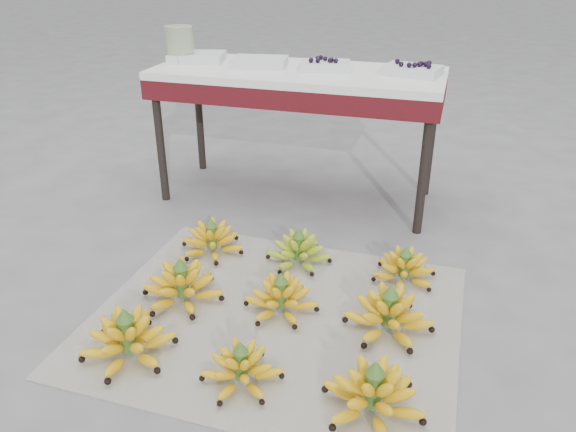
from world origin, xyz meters
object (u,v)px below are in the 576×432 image
(bunch_mid_center, at_px, (281,298))
(glass_jar, at_px, (180,44))
(bunch_front_left, at_px, (128,339))
(bunch_back_left, at_px, (212,240))
(vendor_table, at_px, (298,85))
(tray_left, at_px, (260,62))
(bunch_mid_right, at_px, (389,315))
(bunch_back_right, at_px, (404,269))
(tray_far_left, at_px, (197,57))
(bunch_back_center, at_px, (299,251))
(bunch_front_right, at_px, (373,394))
(tray_far_right, at_px, (413,70))
(newspaper_mat, at_px, (276,317))
(bunch_mid_left, at_px, (182,286))
(tray_right, at_px, (325,65))
(bunch_front_center, at_px, (241,368))

(bunch_mid_center, bearing_deg, glass_jar, 122.63)
(bunch_front_left, bearing_deg, bunch_back_left, 77.28)
(vendor_table, xyz_separation_m, tray_left, (-0.19, 0.01, 0.09))
(bunch_mid_center, height_order, bunch_mid_right, bunch_mid_right)
(bunch_back_right, distance_m, tray_far_left, 1.48)
(bunch_mid_right, distance_m, vendor_table, 1.26)
(bunch_back_center, bearing_deg, bunch_front_right, -59.60)
(bunch_front_left, relative_size, bunch_front_right, 1.04)
(bunch_front_right, distance_m, tray_far_left, 1.90)
(bunch_mid_right, relative_size, tray_far_right, 1.40)
(newspaper_mat, relative_size, vendor_table, 0.92)
(bunch_front_left, xyz_separation_m, bunch_back_left, (-0.01, 0.68, -0.01))
(bunch_mid_left, relative_size, tray_right, 1.30)
(glass_jar, bearing_deg, bunch_mid_left, -65.90)
(bunch_front_left, relative_size, bunch_back_left, 1.03)
(bunch_mid_left, relative_size, bunch_mid_center, 1.15)
(bunch_mid_center, distance_m, tray_right, 1.19)
(tray_left, distance_m, tray_far_right, 0.72)
(bunch_back_center, bearing_deg, tray_right, 96.11)
(newspaper_mat, relative_size, bunch_mid_center, 4.31)
(bunch_mid_left, distance_m, bunch_back_center, 0.50)
(bunch_mid_center, height_order, tray_left, tray_left)
(vendor_table, xyz_separation_m, tray_far_right, (0.52, 0.03, 0.10))
(bunch_mid_left, relative_size, bunch_mid_right, 0.87)
(tray_left, bearing_deg, bunch_back_center, -59.71)
(bunch_back_left, relative_size, tray_right, 1.35)
(bunch_back_left, xyz_separation_m, vendor_table, (0.18, 0.67, 0.51))
(bunch_mid_left, xyz_separation_m, tray_far_left, (-0.39, 1.06, 0.60))
(newspaper_mat, distance_m, bunch_back_right, 0.55)
(bunch_mid_center, height_order, tray_far_left, tray_far_left)
(bunch_back_left, bearing_deg, bunch_front_center, -37.15)
(newspaper_mat, height_order, vendor_table, vendor_table)
(tray_far_left, bearing_deg, bunch_mid_right, -42.09)
(bunch_front_left, relative_size, glass_jar, 2.08)
(tray_far_right, bearing_deg, vendor_table, -176.22)
(bunch_front_left, bearing_deg, bunch_front_center, -15.38)
(bunch_front_left, distance_m, bunch_back_left, 0.68)
(bunch_mid_right, relative_size, bunch_back_left, 1.11)
(bunch_mid_left, height_order, tray_right, tray_right)
(bunch_back_left, distance_m, bunch_back_right, 0.80)
(vendor_table, xyz_separation_m, glass_jar, (-0.60, -0.00, 0.16))
(bunch_mid_right, bearing_deg, glass_jar, 162.89)
(tray_far_right, bearing_deg, tray_right, -179.42)
(tray_far_left, bearing_deg, bunch_back_center, -43.49)
(bunch_back_left, height_order, bunch_back_right, bunch_back_left)
(bunch_mid_center, relative_size, tray_left, 1.03)
(newspaper_mat, xyz_separation_m, glass_jar, (-0.81, 1.02, 0.73))
(vendor_table, bearing_deg, tray_left, 176.13)
(bunch_front_left, relative_size, bunch_mid_left, 1.07)
(bunch_front_center, height_order, vendor_table, vendor_table)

